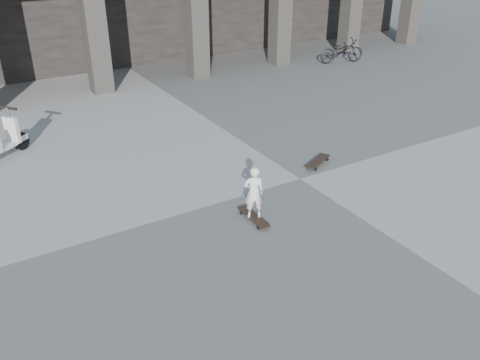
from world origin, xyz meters
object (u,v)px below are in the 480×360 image
longboard (254,217)px  skateboard_spare (318,161)px  bicycle (342,51)px  child (254,192)px

longboard → skateboard_spare: (2.61, 1.31, 0.01)m
longboard → bicycle: (9.35, 8.23, 0.40)m
bicycle → skateboard_spare: bearing=151.9°
longboard → bicycle: bicycle is taller
child → longboard: bearing=-112.3°
longboard → bicycle: size_ratio=0.50×
longboard → child: 0.54m
longboard → skateboard_spare: 2.92m
skateboard_spare → bicycle: bearing=20.0°
skateboard_spare → bicycle: (6.73, 6.92, 0.39)m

